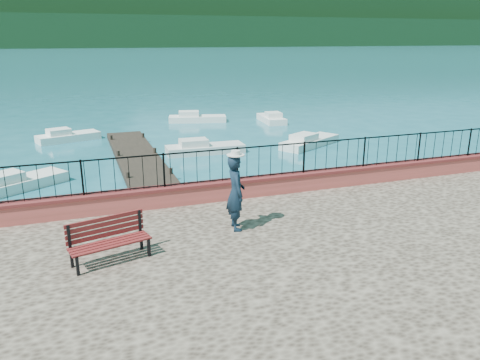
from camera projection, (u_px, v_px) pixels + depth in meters
ground at (300, 290)px, 11.31m from camera, size 2000.00×2000.00×0.00m
parapet at (247, 187)px, 14.21m from camera, size 28.00×0.46×0.58m
railing at (247, 163)px, 13.99m from camera, size 27.00×0.05×0.95m
dock at (143, 167)px, 21.44m from camera, size 2.00×16.00×0.30m
far_forest at (74, 32)px, 278.96m from camera, size 900.00×60.00×18.00m
foothills at (71, 13)px, 329.20m from camera, size 900.00×120.00×44.00m
companion_hill at (257, 42)px, 586.30m from camera, size 448.00×384.00×180.00m
park_bench at (110, 249)px, 10.09m from camera, size 1.81×0.98×0.96m
person at (236, 193)px, 11.62m from camera, size 0.52×0.74×1.92m
hat at (236, 153)px, 11.32m from camera, size 0.44×0.44×0.12m
boat_0 at (18, 179)px, 18.77m from camera, size 3.82×3.11×0.80m
boat_1 at (205, 145)px, 24.61m from camera, size 4.12×1.44×0.80m
boat_2 at (310, 139)px, 26.22m from camera, size 4.27×3.16×0.80m
boat_3 at (68, 134)px, 27.52m from camera, size 3.74×2.33×0.80m
boat_4 at (197, 116)px, 33.73m from camera, size 4.26×2.25×0.80m
boat_5 at (271, 116)px, 33.63m from camera, size 1.63×3.41×0.80m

